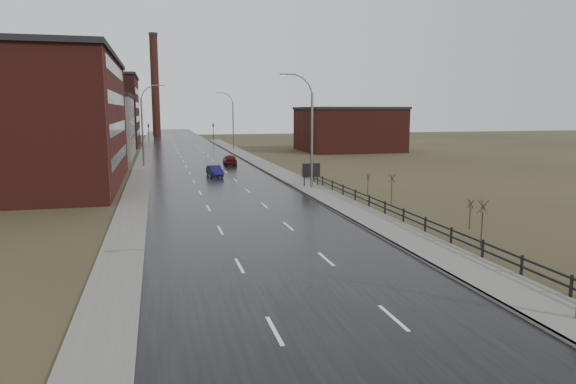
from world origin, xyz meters
TOP-DOWN VIEW (x-y plane):
  - ground at (0.00, 0.00)m, footprint 320.00×320.00m
  - road at (0.00, 60.00)m, footprint 14.00×300.00m
  - sidewalk_right at (8.60, 35.00)m, footprint 3.20×180.00m
  - curb_right at (7.08, 35.00)m, footprint 0.16×180.00m
  - sidewalk_left at (-8.20, 60.00)m, footprint 2.40×260.00m
  - warehouse_near at (-20.99, 45.00)m, footprint 22.44×28.56m
  - warehouse_mid at (-17.99, 78.00)m, footprint 16.32×20.40m
  - warehouse_far at (-22.99, 108.00)m, footprint 26.52×24.48m
  - building_right at (30.30, 82.00)m, footprint 18.36×16.32m
  - smokestack at (-6.00, 150.00)m, footprint 2.70×2.70m
  - streetlight_right_mid at (8.50, 36.00)m, footprint 3.36×0.28m
  - streetlight_left at (-7.70, 62.00)m, footprint 3.36×0.28m
  - streetlight_right_far at (8.50, 90.00)m, footprint 3.36×0.28m
  - guardrail at (10.30, 18.31)m, footprint 0.10×53.05m
  - shrub_c at (11.85, 12.36)m, footprint 0.65×0.69m
  - shrub_d at (13.83, 16.48)m, footprint 0.48×0.50m
  - shrub_e at (12.76, 26.04)m, footprint 0.61×0.64m
  - shrub_f at (12.86, 31.25)m, footprint 0.48×0.50m
  - billboard at (9.10, 37.16)m, footprint 1.88×0.17m
  - traffic_light_left at (-8.00, 120.00)m, footprint 0.58×2.73m
  - traffic_light_right at (8.00, 120.00)m, footprint 0.58×2.73m
  - car_near at (0.42, 47.96)m, footprint 1.76×4.10m
  - car_far at (4.01, 60.73)m, footprint 2.03×4.58m

SIDE VIEW (x-z plane):
  - ground at x=0.00m, z-range 0.00..0.00m
  - road at x=0.00m, z-range 0.00..0.06m
  - sidewalk_left at x=-8.20m, z-range 0.00..0.12m
  - sidewalk_right at x=8.60m, z-range 0.00..0.18m
  - curb_right at x=7.08m, z-range 0.00..0.18m
  - car_near at x=0.42m, z-range 0.00..1.31m
  - guardrail at x=10.30m, z-range 0.16..1.26m
  - car_far at x=4.01m, z-range 0.00..1.53m
  - shrub_f at x=12.86m, z-range 0.06..2.05m
  - shrub_d at x=13.83m, z-range 0.06..2.06m
  - shrub_e at x=12.76m, z-range 0.08..2.67m
  - shrub_c at x=11.85m, z-range 0.09..2.85m
  - billboard at x=9.10m, z-range 0.43..2.90m
  - building_right at x=30.30m, z-range 0.01..8.51m
  - traffic_light_left at x=-8.00m, z-range 1.95..7.25m
  - traffic_light_right at x=8.00m, z-range 1.95..7.25m
  - warehouse_mid at x=-17.99m, z-range 0.01..10.51m
  - streetlight_right_mid at x=8.50m, z-range 0.16..11.51m
  - streetlight_left at x=-7.70m, z-range 0.16..11.51m
  - streetlight_right_far at x=8.50m, z-range 0.16..11.51m
  - warehouse_near at x=-20.99m, z-range 0.01..13.51m
  - warehouse_far at x=-22.99m, z-range 0.01..15.51m
  - smokestack at x=-6.00m, z-range 0.15..30.85m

